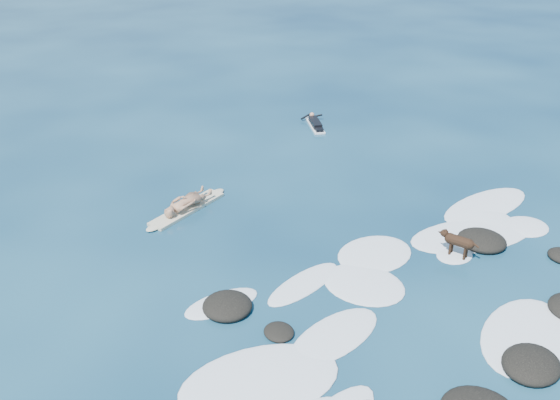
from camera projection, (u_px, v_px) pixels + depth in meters
ground at (378, 285)px, 16.20m from camera, size 160.00×160.00×0.00m
reef_rocks at (446, 362)px, 13.45m from camera, size 12.19×7.83×0.60m
breaking_foam at (399, 298)px, 15.68m from camera, size 15.18×7.12×0.12m
standing_surfer_rig at (186, 188)px, 19.51m from camera, size 3.41×1.56×2.00m
paddling_surfer_rig at (315, 123)px, 26.60m from camera, size 1.41×2.12×0.38m
dog at (457, 241)px, 17.20m from camera, size 0.55×1.17×0.77m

